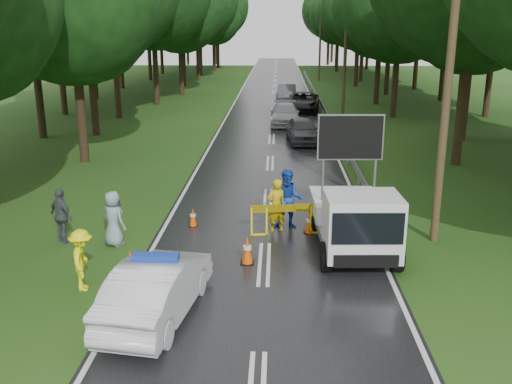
{
  "coord_description": "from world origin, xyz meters",
  "views": [
    {
      "loc": [
        0.33,
        -14.7,
        6.43
      ],
      "look_at": [
        -0.33,
        2.7,
        1.3
      ],
      "focal_mm": 40.0,
      "sensor_mm": 36.0,
      "label": 1
    }
  ],
  "objects_px": {
    "work_truck": "(354,219)",
    "queue_car_third": "(303,102)",
    "officer": "(276,206)",
    "barrier": "(289,212)",
    "civilian": "(288,199)",
    "queue_car_second": "(285,114)",
    "police_sedan": "(157,289)",
    "queue_car_first": "(303,130)",
    "queue_car_fourth": "(286,92)"
  },
  "relations": [
    {
      "from": "police_sedan",
      "to": "queue_car_second",
      "type": "height_order",
      "value": "police_sedan"
    },
    {
      "from": "queue_car_fourth",
      "to": "police_sedan",
      "type": "bearing_deg",
      "value": -89.1
    },
    {
      "from": "police_sedan",
      "to": "queue_car_fourth",
      "type": "relative_size",
      "value": 1.07
    },
    {
      "from": "work_truck",
      "to": "queue_car_first",
      "type": "bearing_deg",
      "value": 90.51
    },
    {
      "from": "police_sedan",
      "to": "queue_car_fourth",
      "type": "distance_m",
      "value": 39.39
    },
    {
      "from": "civilian",
      "to": "queue_car_fourth",
      "type": "distance_m",
      "value": 33.19
    },
    {
      "from": "officer",
      "to": "queue_car_fourth",
      "type": "xyz_separation_m",
      "value": [
        0.77,
        33.56,
        -0.2
      ]
    },
    {
      "from": "civilian",
      "to": "queue_car_first",
      "type": "bearing_deg",
      "value": 88.4
    },
    {
      "from": "police_sedan",
      "to": "queue_car_third",
      "type": "relative_size",
      "value": 0.84
    },
    {
      "from": "civilian",
      "to": "police_sedan",
      "type": "bearing_deg",
      "value": -114.18
    },
    {
      "from": "officer",
      "to": "queue_car_fourth",
      "type": "distance_m",
      "value": 33.57
    },
    {
      "from": "queue_car_fourth",
      "to": "officer",
      "type": "bearing_deg",
      "value": -85.4
    },
    {
      "from": "barrier",
      "to": "officer",
      "type": "xyz_separation_m",
      "value": [
        -0.4,
        0.3,
        0.11
      ]
    },
    {
      "from": "officer",
      "to": "queue_car_first",
      "type": "distance_m",
      "value": 14.59
    },
    {
      "from": "officer",
      "to": "police_sedan",
      "type": "bearing_deg",
      "value": 38.77
    },
    {
      "from": "civilian",
      "to": "queue_car_fourth",
      "type": "xyz_separation_m",
      "value": [
        0.37,
        33.18,
        -0.31
      ]
    },
    {
      "from": "work_truck",
      "to": "queue_car_first",
      "type": "distance_m",
      "value": 16.18
    },
    {
      "from": "police_sedan",
      "to": "queue_car_first",
      "type": "height_order",
      "value": "police_sedan"
    },
    {
      "from": "queue_car_second",
      "to": "queue_car_third",
      "type": "height_order",
      "value": "queue_car_third"
    },
    {
      "from": "queue_car_first",
      "to": "queue_car_second",
      "type": "height_order",
      "value": "queue_car_first"
    },
    {
      "from": "barrier",
      "to": "officer",
      "type": "bearing_deg",
      "value": 135.39
    },
    {
      "from": "work_truck",
      "to": "barrier",
      "type": "relative_size",
      "value": 2.0
    },
    {
      "from": "work_truck",
      "to": "police_sedan",
      "type": "bearing_deg",
      "value": -143.04
    },
    {
      "from": "civilian",
      "to": "queue_car_fourth",
      "type": "height_order",
      "value": "civilian"
    },
    {
      "from": "police_sedan",
      "to": "work_truck",
      "type": "distance_m",
      "value": 6.39
    },
    {
      "from": "work_truck",
      "to": "civilian",
      "type": "height_order",
      "value": "work_truck"
    },
    {
      "from": "officer",
      "to": "queue_car_third",
      "type": "distance_m",
      "value": 26.59
    },
    {
      "from": "barrier",
      "to": "queue_car_first",
      "type": "height_order",
      "value": "queue_car_first"
    },
    {
      "from": "queue_car_third",
      "to": "queue_car_fourth",
      "type": "bearing_deg",
      "value": 104.33
    },
    {
      "from": "civilian",
      "to": "queue_car_second",
      "type": "xyz_separation_m",
      "value": [
        0.11,
        20.14,
        -0.3
      ]
    },
    {
      "from": "work_truck",
      "to": "queue_car_third",
      "type": "distance_m",
      "value": 28.16
    },
    {
      "from": "barrier",
      "to": "queue_car_first",
      "type": "bearing_deg",
      "value": 77.76
    },
    {
      "from": "work_truck",
      "to": "officer",
      "type": "height_order",
      "value": "work_truck"
    },
    {
      "from": "barrier",
      "to": "queue_car_third",
      "type": "relative_size",
      "value": 0.47
    },
    {
      "from": "civilian",
      "to": "queue_car_third",
      "type": "height_order",
      "value": "civilian"
    },
    {
      "from": "officer",
      "to": "queue_car_second",
      "type": "xyz_separation_m",
      "value": [
        0.5,
        20.52,
        -0.19
      ]
    },
    {
      "from": "police_sedan",
      "to": "queue_car_first",
      "type": "bearing_deg",
      "value": -92.94
    },
    {
      "from": "officer",
      "to": "queue_car_first",
      "type": "bearing_deg",
      "value": -121.71
    },
    {
      "from": "queue_car_third",
      "to": "work_truck",
      "type": "bearing_deg",
      "value": -84.72
    },
    {
      "from": "police_sedan",
      "to": "civilian",
      "type": "xyz_separation_m",
      "value": [
        3.06,
        6.06,
        0.29
      ]
    },
    {
      "from": "queue_car_first",
      "to": "queue_car_second",
      "type": "relative_size",
      "value": 0.87
    },
    {
      "from": "police_sedan",
      "to": "queue_car_first",
      "type": "xyz_separation_m",
      "value": [
        4.11,
        20.2,
        0.0
      ]
    },
    {
      "from": "civilian",
      "to": "queue_car_fourth",
      "type": "bearing_deg",
      "value": 91.97
    },
    {
      "from": "police_sedan",
      "to": "work_truck",
      "type": "relative_size",
      "value": 0.9
    },
    {
      "from": "civilian",
      "to": "barrier",
      "type": "bearing_deg",
      "value": -86.4
    },
    {
      "from": "police_sedan",
      "to": "work_truck",
      "type": "bearing_deg",
      "value": -132.08
    },
    {
      "from": "work_truck",
      "to": "officer",
      "type": "distance_m",
      "value": 2.79
    },
    {
      "from": "queue_car_third",
      "to": "barrier",
      "type": "bearing_deg",
      "value": -88.65
    },
    {
      "from": "work_truck",
      "to": "queue_car_fourth",
      "type": "xyz_separation_m",
      "value": [
        -1.49,
        35.2,
        -0.36
      ]
    },
    {
      "from": "queue_car_first",
      "to": "queue_car_fourth",
      "type": "xyz_separation_m",
      "value": [
        -0.67,
        19.05,
        -0.03
      ]
    }
  ]
}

